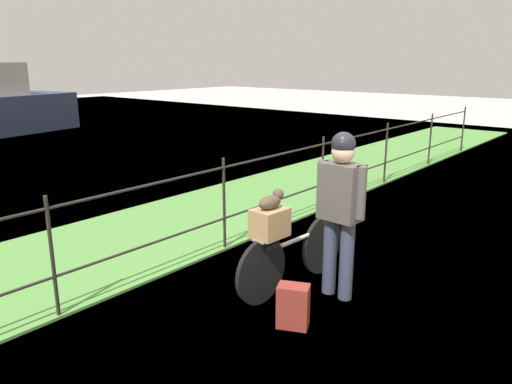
{
  "coord_description": "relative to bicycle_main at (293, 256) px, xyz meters",
  "views": [
    {
      "loc": [
        -4.22,
        -2.1,
        2.33
      ],
      "look_at": [
        -0.15,
        1.32,
        0.9
      ],
      "focal_mm": 34.36,
      "sensor_mm": 36.0,
      "label": 1
    }
  ],
  "objects": [
    {
      "name": "terrier_dog",
      "position": [
        -0.34,
        0.02,
        0.67
      ],
      "size": [
        0.32,
        0.16,
        0.18
      ],
      "color": "#4C3D2D",
      "rests_on": "wooden_crate"
    },
    {
      "name": "ground_plane",
      "position": [
        0.32,
        -0.67,
        -0.35
      ],
      "size": [
        60.0,
        60.0,
        0.0
      ],
      "primitive_type": "plane",
      "color": "beige"
    },
    {
      "name": "cyclist_person",
      "position": [
        0.14,
        -0.46,
        0.65
      ],
      "size": [
        0.28,
        0.54,
        1.68
      ],
      "color": "#383D51",
      "rests_on": "ground"
    },
    {
      "name": "grass_strip",
      "position": [
        0.32,
        2.45,
        -0.34
      ],
      "size": [
        27.0,
        2.4,
        0.03
      ],
      "primitive_type": "cube",
      "color": "#569342",
      "rests_on": "ground"
    },
    {
      "name": "wooden_crate",
      "position": [
        -0.36,
        0.02,
        0.46
      ],
      "size": [
        0.35,
        0.28,
        0.28
      ],
      "primitive_type": "cube",
      "rotation": [
        0.0,
        0.0,
        -0.06
      ],
      "color": "#A87F51",
      "rests_on": "bicycle_main"
    },
    {
      "name": "backpack_on_paving",
      "position": [
        -0.65,
        -0.48,
        -0.15
      ],
      "size": [
        0.28,
        0.33,
        0.4
      ],
      "primitive_type": "cube",
      "rotation": [
        0.0,
        0.0,
        2.01
      ],
      "color": "maroon",
      "rests_on": "ground"
    },
    {
      "name": "iron_fence",
      "position": [
        0.32,
        1.29,
        0.34
      ],
      "size": [
        18.04,
        0.04,
        1.19
      ],
      "color": "#28231E",
      "rests_on": "ground"
    },
    {
      "name": "bicycle_main",
      "position": [
        0.0,
        0.0,
        0.0
      ],
      "size": [
        1.67,
        0.19,
        0.67
      ],
      "color": "black",
      "rests_on": "ground"
    }
  ]
}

